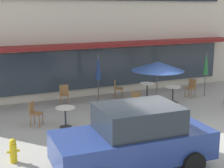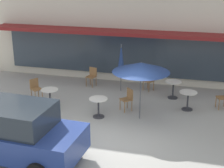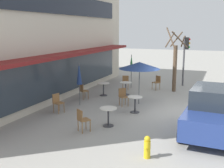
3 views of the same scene
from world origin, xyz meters
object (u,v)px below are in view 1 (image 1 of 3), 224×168
(patio_umbrella_corner_open, at_px, (206,64))
(cafe_chair_0, at_px, (34,112))
(cafe_table_streetside, at_px, (125,110))
(cafe_chair_2, at_px, (117,87))
(cafe_table_near_wall, at_px, (173,92))
(parked_sedan, at_px, (134,138))
(cafe_table_mid_patio, at_px, (147,88))
(cafe_chair_4, at_px, (191,87))
(patio_umbrella_cream_folded, at_px, (98,68))
(cafe_chair_5, at_px, (64,93))
(fire_hydrant, at_px, (13,151))
(cafe_chair_1, at_px, (135,101))
(cafe_table_by_tree, at_px, (65,114))
(patio_umbrella_green_folded, at_px, (158,66))

(patio_umbrella_corner_open, distance_m, cafe_chair_0, 8.61)
(cafe_table_streetside, distance_m, cafe_chair_2, 3.67)
(cafe_table_near_wall, xyz_separation_m, parked_sedan, (-4.75, -5.09, 0.36))
(cafe_table_mid_patio, height_order, cafe_chair_0, cafe_chair_0)
(cafe_table_near_wall, height_order, parked_sedan, parked_sedan)
(cafe_table_near_wall, bearing_deg, cafe_table_streetside, -153.99)
(cafe_chair_0, bearing_deg, cafe_table_near_wall, 4.25)
(cafe_chair_0, xyz_separation_m, cafe_chair_4, (7.80, 0.98, 0.00))
(patio_umbrella_cream_folded, relative_size, cafe_chair_5, 2.47)
(cafe_chair_5, bearing_deg, fire_hydrant, -120.74)
(cafe_table_mid_patio, xyz_separation_m, patio_umbrella_corner_open, (2.78, -0.80, 1.11))
(cafe_chair_1, height_order, cafe_chair_4, same)
(cafe_table_mid_patio, distance_m, cafe_chair_4, 2.18)
(cafe_table_near_wall, bearing_deg, fire_hydrant, -156.40)
(cafe_table_by_tree, relative_size, cafe_chair_2, 0.85)
(cafe_table_near_wall, bearing_deg, cafe_table_by_tree, -168.14)
(patio_umbrella_green_folded, height_order, patio_umbrella_corner_open, same)
(cafe_table_by_tree, height_order, patio_umbrella_cream_folded, patio_umbrella_cream_folded)
(cafe_table_mid_patio, relative_size, cafe_chair_4, 0.85)
(cafe_table_by_tree, height_order, patio_umbrella_corner_open, patio_umbrella_corner_open)
(cafe_table_near_wall, distance_m, cafe_chair_5, 4.92)
(cafe_table_by_tree, height_order, fire_hydrant, cafe_table_by_tree)
(cafe_chair_0, xyz_separation_m, cafe_chair_1, (4.10, -0.18, 0.00))
(cafe_table_streetside, height_order, cafe_chair_4, cafe_chair_4)
(cafe_table_mid_patio, bearing_deg, cafe_table_by_tree, -154.32)
(fire_hydrant, bearing_deg, cafe_table_near_wall, 23.60)
(cafe_chair_4, distance_m, cafe_chair_5, 6.12)
(patio_umbrella_cream_folded, relative_size, cafe_chair_2, 2.47)
(cafe_table_mid_patio, height_order, cafe_chair_2, cafe_chair_2)
(cafe_table_near_wall, bearing_deg, cafe_chair_1, -164.07)
(cafe_table_streetside, relative_size, cafe_table_mid_patio, 1.00)
(fire_hydrant, bearing_deg, patio_umbrella_cream_folded, 46.29)
(patio_umbrella_cream_folded, height_order, cafe_chair_5, patio_umbrella_cream_folded)
(cafe_table_by_tree, relative_size, fire_hydrant, 1.08)
(cafe_table_mid_patio, xyz_separation_m, fire_hydrant, (-6.94, -4.47, -0.16))
(cafe_chair_5, relative_size, parked_sedan, 0.21)
(patio_umbrella_corner_open, distance_m, cafe_chair_2, 4.44)
(cafe_table_by_tree, height_order, cafe_table_mid_patio, same)
(patio_umbrella_corner_open, height_order, cafe_chair_5, patio_umbrella_corner_open)
(cafe_chair_5, bearing_deg, patio_umbrella_corner_open, -12.14)
(cafe_table_by_tree, height_order, cafe_chair_0, cafe_chair_0)
(patio_umbrella_cream_folded, distance_m, cafe_chair_5, 1.90)
(cafe_table_streetside, bearing_deg, cafe_table_by_tree, 168.70)
(cafe_table_streetside, relative_size, cafe_chair_5, 0.85)
(fire_hydrant, bearing_deg, cafe_table_streetside, 21.75)
(cafe_chair_2, height_order, fire_hydrant, cafe_chair_2)
(cafe_chair_1, height_order, cafe_chair_2, same)
(cafe_chair_1, xyz_separation_m, cafe_chair_5, (-2.28, 2.44, 0.00))
(cafe_chair_5, bearing_deg, cafe_chair_0, -128.86)
(cafe_chair_5, bearing_deg, cafe_table_by_tree, -106.16)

